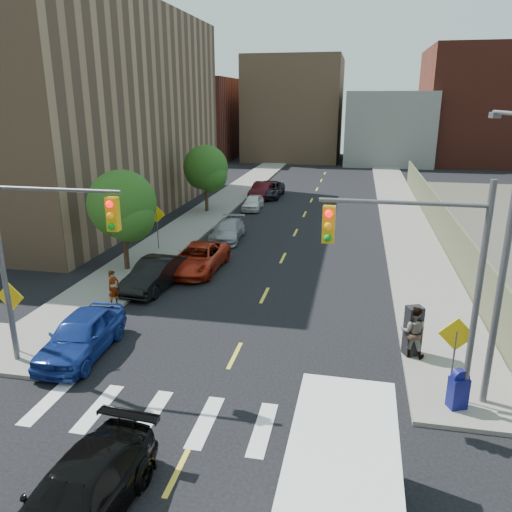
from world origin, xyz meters
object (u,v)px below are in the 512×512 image
at_px(parked_car_blue, 81,335).
at_px(cargo_van, 340,500).
at_px(pedestrian_east, 413,332).
at_px(parked_car_maroon, 262,190).
at_px(mailbox, 458,389).
at_px(pedestrian_west, 114,288).
at_px(parked_car_black, 155,274).
at_px(parked_car_white, 253,202).
at_px(payphone, 413,331).
at_px(parked_car_red, 198,258).
at_px(parked_car_grey, 269,189).
at_px(black_sedan, 77,498).
at_px(parked_car_silver, 228,230).

distance_m(parked_car_blue, cargo_van, 11.67).
bearing_deg(parked_car_blue, pedestrian_east, 6.77).
bearing_deg(parked_car_maroon, mailbox, -65.01).
height_order(parked_car_maroon, cargo_van, cargo_van).
bearing_deg(pedestrian_west, cargo_van, -113.36).
xyz_separation_m(parked_car_black, pedestrian_east, (11.80, -4.87, 0.36)).
xyz_separation_m(parked_car_white, cargo_van, (8.56, -32.50, 0.72)).
xyz_separation_m(cargo_van, payphone, (2.24, 8.79, -0.28)).
distance_m(parked_car_white, pedestrian_west, 21.78).
distance_m(payphone, pedestrian_east, 0.12).
xyz_separation_m(parked_car_blue, parked_car_white, (1.00, 25.84, -0.16)).
xyz_separation_m(parked_car_red, parked_car_grey, (0.00, 21.93, 0.02)).
relative_size(cargo_van, payphone, 3.05).
relative_size(parked_car_blue, parked_car_maroon, 1.00).
bearing_deg(pedestrian_west, black_sedan, -134.17).
bearing_deg(parked_car_maroon, cargo_van, -72.53).
xyz_separation_m(parked_car_silver, pedestrian_east, (10.50, -14.22, 0.44)).
bearing_deg(mailbox, parked_car_grey, 87.36).
xyz_separation_m(parked_car_maroon, mailbox, (12.01, -31.97, 0.00)).
bearing_deg(parked_car_blue, cargo_van, -37.75).
height_order(parked_car_grey, black_sedan, parked_car_grey).
height_order(parked_car_silver, cargo_van, cargo_van).
xyz_separation_m(parked_car_grey, pedestrian_east, (10.50, -29.77, 0.36)).
bearing_deg(cargo_van, parked_car_maroon, 103.80).
relative_size(parked_car_maroon, parked_car_grey, 0.86).
height_order(parked_car_black, parked_car_maroon, parked_car_maroon).
bearing_deg(pedestrian_east, parked_car_red, -28.06).
bearing_deg(parked_car_maroon, parked_car_black, -87.57).
bearing_deg(parked_car_silver, parked_car_blue, -97.42).
xyz_separation_m(parked_car_black, parked_car_silver, (1.30, 9.36, -0.08)).
relative_size(parked_car_grey, payphone, 2.88).
xyz_separation_m(parked_car_blue, pedestrian_west, (-0.80, 4.14, 0.18)).
bearing_deg(parked_car_black, parked_car_red, 72.33).
xyz_separation_m(parked_car_black, parked_car_maroon, (0.83, 24.09, 0.02)).
relative_size(parked_car_red, pedestrian_west, 3.15).
xyz_separation_m(parked_car_blue, parked_car_black, (0.00, 6.87, -0.05)).
distance_m(parked_car_silver, pedestrian_east, 17.68).
distance_m(payphone, pedestrian_west, 12.76).
distance_m(parked_car_red, mailbox, 15.84).
relative_size(parked_car_red, parked_car_grey, 0.97).
distance_m(cargo_van, mailbox, 6.57).
bearing_deg(cargo_van, parked_car_grey, 102.87).
height_order(parked_car_red, parked_car_silver, parked_car_red).
xyz_separation_m(parked_car_blue, pedestrian_east, (11.80, 2.01, 0.31)).
xyz_separation_m(parked_car_black, payphone, (11.80, -4.74, 0.34)).
xyz_separation_m(parked_car_white, parked_car_maroon, (-0.17, 5.12, 0.13)).
distance_m(parked_car_black, parked_car_silver, 9.45).
distance_m(parked_car_grey, mailbox, 34.75).
height_order(parked_car_grey, mailbox, parked_car_grey).
height_order(payphone, pedestrian_east, pedestrian_east).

